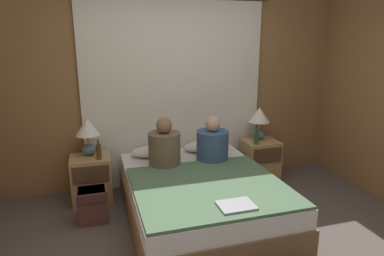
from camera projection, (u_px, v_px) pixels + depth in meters
The scene contains 16 objects.
wall_back at pixel (174, 88), 4.38m from camera, with size 4.56×0.06×2.50m.
curtain_panel at pixel (175, 95), 4.34m from camera, with size 2.51×0.02×2.35m.
bed at pixel (200, 198), 3.62m from camera, with size 1.50×1.97×0.47m.
nightstand_left at pixel (92, 179), 4.01m from camera, with size 0.45×0.42×0.55m.
nightstand_right at pixel (260, 160), 4.62m from camera, with size 0.45×0.42×0.55m.
lamp_left at pixel (88, 131), 3.93m from camera, with size 0.28×0.28×0.44m.
lamp_right at pixel (259, 119), 4.54m from camera, with size 0.28×0.28×0.44m.
pillow_left at pixel (155, 151), 4.18m from camera, with size 0.57×0.32×0.12m.
pillow_right at pixel (206, 146), 4.36m from camera, with size 0.57×0.32×0.12m.
blanket_on_bed at pixel (209, 187), 3.29m from camera, with size 1.44×1.33×0.03m.
person_left_in_bed at pixel (164, 147), 3.81m from camera, with size 0.36×0.36×0.56m.
person_right_in_bed at pixel (212, 144), 3.97m from camera, with size 0.37×0.37×0.54m.
beer_bottle_on_left_stand at pixel (99, 151), 3.84m from camera, with size 0.06×0.06×0.23m.
beer_bottle_on_right_stand at pixel (256, 138), 4.39m from camera, with size 0.06×0.06×0.21m.
laptop_on_bed at pixel (236, 205), 2.87m from camera, with size 0.31×0.23×0.02m.
backpack_on_floor at pixel (92, 203), 3.57m from camera, with size 0.30×0.27×0.36m.
Camera 1 is at (-1.04, -2.44, 1.88)m, focal length 32.00 mm.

